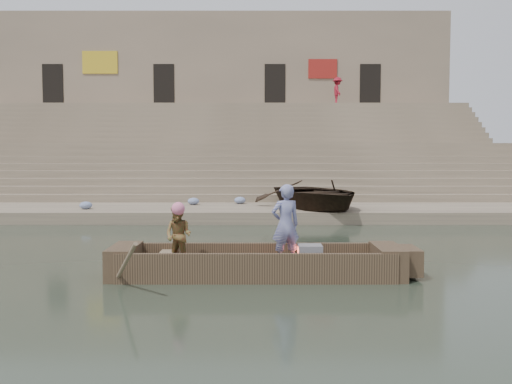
{
  "coord_description": "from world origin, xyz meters",
  "views": [
    {
      "loc": [
        3.81,
        -13.09,
        2.42
      ],
      "look_at": [
        3.81,
        1.56,
        1.4
      ],
      "focal_mm": 40.93,
      "sensor_mm": 36.0,
      "label": 1
    }
  ],
  "objects_px": {
    "main_rowboat": "(256,271)",
    "beached_rowboat": "(316,194)",
    "rowing_man": "(178,235)",
    "television": "(309,255)",
    "pedestrian": "(338,91)",
    "standing_man": "(285,224)"
  },
  "relations": [
    {
      "from": "rowing_man",
      "to": "beached_rowboat",
      "type": "height_order",
      "value": "beached_rowboat"
    },
    {
      "from": "rowing_man",
      "to": "main_rowboat",
      "type": "bearing_deg",
      "value": 22.31
    },
    {
      "from": "beached_rowboat",
      "to": "main_rowboat",
      "type": "bearing_deg",
      "value": -121.99
    },
    {
      "from": "main_rowboat",
      "to": "television",
      "type": "height_order",
      "value": "television"
    },
    {
      "from": "rowing_man",
      "to": "pedestrian",
      "type": "relative_size",
      "value": 0.69
    },
    {
      "from": "beached_rowboat",
      "to": "pedestrian",
      "type": "bearing_deg",
      "value": 59.95
    },
    {
      "from": "main_rowboat",
      "to": "rowing_man",
      "type": "bearing_deg",
      "value": 178.65
    },
    {
      "from": "rowing_man",
      "to": "beached_rowboat",
      "type": "xyz_separation_m",
      "value": [
        3.63,
        9.49,
        0.11
      ]
    },
    {
      "from": "beached_rowboat",
      "to": "standing_man",
      "type": "bearing_deg",
      "value": -118.77
    },
    {
      "from": "main_rowboat",
      "to": "beached_rowboat",
      "type": "bearing_deg",
      "value": 77.39
    },
    {
      "from": "beached_rowboat",
      "to": "pedestrian",
      "type": "distance_m",
      "value": 15.91
    },
    {
      "from": "main_rowboat",
      "to": "beached_rowboat",
      "type": "distance_m",
      "value": 9.79
    },
    {
      "from": "beached_rowboat",
      "to": "pedestrian",
      "type": "height_order",
      "value": "pedestrian"
    },
    {
      "from": "pedestrian",
      "to": "beached_rowboat",
      "type": "bearing_deg",
      "value": 167.08
    },
    {
      "from": "main_rowboat",
      "to": "rowing_man",
      "type": "xyz_separation_m",
      "value": [
        -1.5,
        0.04,
        0.69
      ]
    },
    {
      "from": "main_rowboat",
      "to": "pedestrian",
      "type": "relative_size",
      "value": 2.97
    },
    {
      "from": "television",
      "to": "beached_rowboat",
      "type": "xyz_separation_m",
      "value": [
        1.1,
        9.52,
        0.49
      ]
    },
    {
      "from": "beached_rowboat",
      "to": "rowing_man",
      "type": "bearing_deg",
      "value": -130.32
    },
    {
      "from": "television",
      "to": "pedestrian",
      "type": "relative_size",
      "value": 0.27
    },
    {
      "from": "rowing_man",
      "to": "pedestrian",
      "type": "bearing_deg",
      "value": 98.85
    },
    {
      "from": "television",
      "to": "beached_rowboat",
      "type": "bearing_deg",
      "value": 83.43
    },
    {
      "from": "standing_man",
      "to": "television",
      "type": "distance_m",
      "value": 0.75
    }
  ]
}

